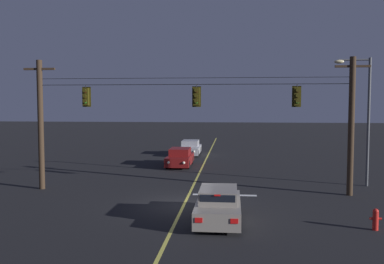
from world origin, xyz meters
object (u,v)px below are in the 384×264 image
(traffic_light_leftmost, at_px, (86,97))
(traffic_light_centre, at_px, (297,96))
(street_lamp_corner, at_px, (363,109))
(car_oncoming_lead, at_px, (180,158))
(car_waiting_near_lane, at_px, (218,205))
(traffic_light_left_inner, at_px, (196,97))
(fire_hydrant, at_px, (376,219))
(car_oncoming_trailing, at_px, (190,148))

(traffic_light_leftmost, bearing_deg, traffic_light_centre, 0.00)
(street_lamp_corner, bearing_deg, traffic_light_leftmost, -170.35)
(car_oncoming_lead, relative_size, street_lamp_corner, 0.59)
(traffic_light_centre, bearing_deg, car_waiting_near_lane, -125.76)
(traffic_light_left_inner, xyz_separation_m, car_oncoming_lead, (-2.11, 9.46, -4.59))
(car_waiting_near_lane, height_order, fire_hydrant, car_waiting_near_lane)
(traffic_light_left_inner, distance_m, traffic_light_centre, 5.35)
(car_oncoming_lead, relative_size, fire_hydrant, 5.26)
(car_waiting_near_lane, distance_m, street_lamp_corner, 12.17)
(street_lamp_corner, xyz_separation_m, fire_hydrant, (-2.10, -8.85, -4.11))
(traffic_light_centre, relative_size, car_oncoming_trailing, 0.28)
(traffic_light_leftmost, distance_m, car_waiting_near_lane, 10.43)
(street_lamp_corner, bearing_deg, car_oncoming_lead, 149.82)
(traffic_light_leftmost, xyz_separation_m, car_oncoming_trailing, (4.16, 16.52, -4.59))
(car_oncoming_lead, distance_m, car_oncoming_trailing, 7.06)
(traffic_light_centre, bearing_deg, fire_hydrant, -71.22)
(fire_hydrant, bearing_deg, car_oncoming_lead, 121.45)
(traffic_light_left_inner, relative_size, street_lamp_corner, 0.16)
(car_oncoming_trailing, bearing_deg, car_waiting_near_lane, -81.13)
(traffic_light_leftmost, height_order, fire_hydrant, traffic_light_leftmost)
(traffic_light_centre, xyz_separation_m, car_oncoming_trailing, (-7.38, 16.52, -4.59))
(car_waiting_near_lane, height_order, street_lamp_corner, street_lamp_corner)
(fire_hydrant, bearing_deg, car_waiting_near_lane, 173.38)
(traffic_light_centre, distance_m, fire_hydrant, 8.10)
(traffic_light_leftmost, height_order, car_oncoming_lead, traffic_light_leftmost)
(traffic_light_left_inner, bearing_deg, car_oncoming_lead, 102.59)
(traffic_light_leftmost, height_order, traffic_light_left_inner, same)
(car_waiting_near_lane, xyz_separation_m, fire_hydrant, (6.04, -0.70, -0.21))
(traffic_light_centre, xyz_separation_m, fire_hydrant, (2.10, -6.18, -4.80))
(traffic_light_left_inner, bearing_deg, car_waiting_near_lane, -75.59)
(traffic_light_leftmost, xyz_separation_m, traffic_light_centre, (11.53, 0.00, 0.00))
(traffic_light_centre, bearing_deg, car_oncoming_lead, 128.28)
(traffic_light_leftmost, bearing_deg, traffic_light_left_inner, 0.00)
(car_oncoming_trailing, xyz_separation_m, fire_hydrant, (9.48, -22.70, -0.21))
(traffic_light_leftmost, relative_size, car_oncoming_lead, 0.28)
(traffic_light_leftmost, relative_size, traffic_light_left_inner, 1.00)
(car_waiting_near_lane, bearing_deg, car_oncoming_trailing, 98.87)
(car_oncoming_lead, bearing_deg, street_lamp_corner, -30.18)
(traffic_light_centre, relative_size, car_waiting_near_lane, 0.28)
(car_waiting_near_lane, height_order, car_oncoming_trailing, same)
(car_oncoming_lead, bearing_deg, car_oncoming_trailing, 89.28)
(traffic_light_left_inner, relative_size, car_waiting_near_lane, 0.28)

